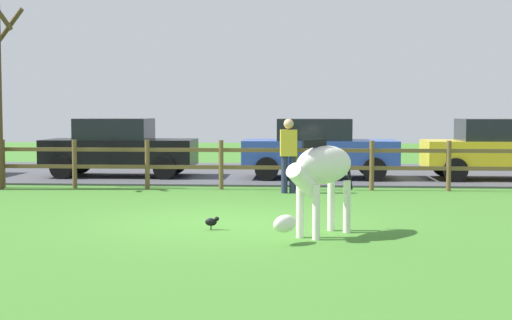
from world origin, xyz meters
TOP-DOWN VIEW (x-y plane):
  - ground_plane at (0.00, 0.00)m, footprint 60.00×60.00m
  - parking_asphalt at (0.00, 9.30)m, footprint 28.00×7.40m
  - paddock_fence at (-0.64, 5.00)m, footprint 20.83×0.11m
  - zebra at (1.55, -1.28)m, footprint 1.31×1.66m
  - crow_on_grass at (-0.10, -0.85)m, footprint 0.21×0.10m
  - parked_car_yellow at (6.33, 7.50)m, footprint 4.00×1.88m
  - parked_car_black at (-3.72, 7.67)m, footprint 4.03×1.93m
  - parked_car_blue at (1.63, 7.50)m, footprint 4.01×1.90m
  - visitor_near_fence at (0.93, 4.33)m, footprint 0.39×0.26m

SIDE VIEW (x-z plane):
  - ground_plane at x=0.00m, z-range 0.00..0.00m
  - parking_asphalt at x=0.00m, z-range 0.00..0.05m
  - crow_on_grass at x=-0.10m, z-range 0.02..0.23m
  - paddock_fence at x=-0.64m, z-range 0.08..1.22m
  - parked_car_yellow at x=6.33m, z-range 0.06..1.62m
  - parked_car_black at x=-3.72m, z-range 0.06..1.62m
  - parked_car_blue at x=1.63m, z-range 0.06..1.62m
  - visitor_near_fence at x=0.93m, z-range 0.09..1.73m
  - zebra at x=1.55m, z-range 0.22..1.63m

